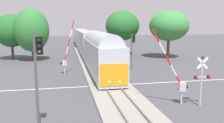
# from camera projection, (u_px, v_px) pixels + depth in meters

# --- Properties ---
(ground_plane) EXTENTS (220.00, 220.00, 0.00)m
(ground_plane) POSITION_uv_depth(u_px,v_px,m) (109.00, 85.00, 24.50)
(ground_plane) COLOR #47474C
(road_centre_stripe) EXTENTS (44.00, 0.20, 0.01)m
(road_centre_stripe) POSITION_uv_depth(u_px,v_px,m) (109.00, 85.00, 24.50)
(road_centre_stripe) COLOR beige
(road_centre_stripe) RESTS_ON ground
(railway_track) EXTENTS (4.40, 80.00, 0.32)m
(railway_track) POSITION_uv_depth(u_px,v_px,m) (109.00, 84.00, 24.48)
(railway_track) COLOR gray
(railway_track) RESTS_ON ground
(commuter_train) EXTENTS (3.04, 63.42, 5.16)m
(commuter_train) POSITION_uv_depth(u_px,v_px,m) (86.00, 41.00, 50.38)
(commuter_train) COLOR #B2B7C1
(commuter_train) RESTS_ON railway_track
(crossing_gate_near) EXTENTS (3.22, 0.40, 6.08)m
(crossing_gate_near) POSITION_uv_depth(u_px,v_px,m) (179.00, 80.00, 18.41)
(crossing_gate_near) COLOR #B7B7BC
(crossing_gate_near) RESTS_ON ground
(crossing_signal_mast) EXTENTS (1.36, 0.44, 4.05)m
(crossing_signal_mast) POSITION_uv_depth(u_px,v_px,m) (202.00, 76.00, 17.94)
(crossing_signal_mast) COLOR #B2B2B7
(crossing_signal_mast) RESTS_ON ground
(crossing_gate_far) EXTENTS (1.95, 0.40, 6.97)m
(crossing_gate_far) POSITION_uv_depth(u_px,v_px,m) (65.00, 58.00, 29.88)
(crossing_gate_far) COLOR #B7B7BC
(crossing_gate_far) RESTS_ON ground
(traffic_signal_far_side) EXTENTS (0.53, 0.38, 5.14)m
(traffic_signal_far_side) POSITION_uv_depth(u_px,v_px,m) (133.00, 45.00, 33.09)
(traffic_signal_far_side) COLOR #4C4C51
(traffic_signal_far_side) RESTS_ON ground
(traffic_signal_near_left) EXTENTS (0.53, 0.38, 6.06)m
(traffic_signal_near_left) POSITION_uv_depth(u_px,v_px,m) (38.00, 67.00, 13.03)
(traffic_signal_near_left) COLOR #4C4C51
(traffic_signal_near_left) RESTS_ON ground
(maple_right_background) EXTENTS (7.46, 7.46, 9.04)m
(maple_right_background) POSITION_uv_depth(u_px,v_px,m) (169.00, 26.00, 43.75)
(maple_right_background) COLOR brown
(maple_right_background) RESTS_ON ground
(elm_centre_background) EXTENTS (7.03, 7.03, 9.22)m
(elm_centre_background) POSITION_uv_depth(u_px,v_px,m) (122.00, 26.00, 47.73)
(elm_centre_background) COLOR #4C3828
(elm_centre_background) RESTS_ON ground
(pine_left_background) EXTENTS (5.83, 5.83, 8.27)m
(pine_left_background) POSITION_uv_depth(u_px,v_px,m) (11.00, 31.00, 41.74)
(pine_left_background) COLOR #4C3828
(pine_left_background) RESTS_ON ground
(oak_behind_train) EXTENTS (6.01, 6.01, 9.23)m
(oak_behind_train) POSITION_uv_depth(u_px,v_px,m) (32.00, 30.00, 40.27)
(oak_behind_train) COLOR brown
(oak_behind_train) RESTS_ON ground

